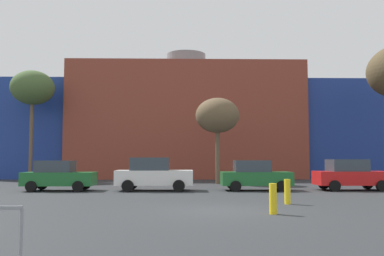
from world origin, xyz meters
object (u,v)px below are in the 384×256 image
Objects in this scene: bare_tree_1 at (33,89)px; bare_tree_2 at (217,116)px; parked_car_3 at (350,175)px; bollard_yellow_1 at (273,199)px; parked_car_1 at (153,174)px; bollard_yellow_0 at (287,192)px; parked_car_0 at (58,176)px; parked_car_2 at (255,175)px.

bare_tree_2 is at bearing -15.86° from bare_tree_1.
bollard_yellow_1 is at bearing -123.53° from parked_car_3.
bollard_yellow_0 is (5.75, -7.02, -0.43)m from parked_car_1.
parked_car_0 is 13.68m from bare_tree_1.
bare_tree_2 is at bearing 137.67° from parked_car_3.
parked_car_3 is at bearing 0.00° from parked_car_0.
bollard_yellow_0 is at bearing -83.16° from bare_tree_2.
parked_car_1 reaches higher than parked_car_2.
parked_car_1 is 10.92m from bollard_yellow_1.
bare_tree_1 is 9.32× the size of bollard_yellow_0.
parked_car_0 is 12.06m from bare_tree_2.
parked_car_2 is 0.97× the size of parked_car_3.
bare_tree_1 is at bearing 154.17° from parked_car_3.
bollard_yellow_1 reaches higher than bollard_yellow_0.
parked_car_3 reaches higher than parked_car_0.
parked_car_3 is 4.15× the size of bollard_yellow_0.
bollard_yellow_0 is at bearing -32.48° from parked_car_0.
parked_car_3 reaches higher than bollard_yellow_1.
bollard_yellow_1 is (-1.15, -9.92, -0.35)m from parked_car_2.
bare_tree_2 reaches higher than parked_car_2.
bollard_yellow_1 is (-1.20, -2.90, 0.00)m from bollard_yellow_0.
bare_tree_1 is (-5.48, 10.59, 6.73)m from parked_car_0.
bare_tree_1 is at bearing 133.15° from bollard_yellow_0.
bollard_yellow_1 is at bearing -45.27° from parked_car_0.
parked_car_0 reaches higher than bollard_yellow_0.
bare_tree_2 is 14.16m from bollard_yellow_0.
parked_car_1 is at bearing 114.63° from bollard_yellow_1.
bare_tree_2 is 6.37× the size of bollard_yellow_0.
parked_car_2 reaches higher than bollard_yellow_1.
parked_car_3 is at bearing -25.83° from bare_tree_1.
parked_car_0 is at bearing -62.64° from bare_tree_1.
parked_car_0 is 0.91× the size of parked_car_1.
parked_car_3 is (11.12, -0.00, -0.05)m from parked_car_1.
bare_tree_1 reaches higher than parked_car_1.
parked_car_2 is (10.98, 0.00, 0.01)m from parked_car_0.
bollard_yellow_0 is at bearing -46.85° from bare_tree_1.
parked_car_0 is at bearing -180.00° from parked_car_1.
parked_car_2 is 5.42m from parked_car_3.
bollard_yellow_0 is 0.99× the size of bollard_yellow_1.
bare_tree_2 is (-6.97, 6.35, 4.00)m from parked_car_3.
bare_tree_1 is (-16.45, 10.59, 6.72)m from parked_car_2.
parked_car_2 is at bearing 0.00° from parked_car_0.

